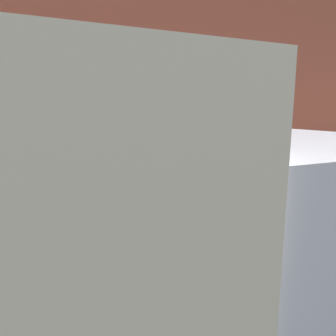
{
  "coord_description": "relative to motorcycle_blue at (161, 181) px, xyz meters",
  "views": [
    {
      "loc": [
        -1.98,
        -5.49,
        1.95
      ],
      "look_at": [
        0.27,
        0.6,
        0.75
      ],
      "focal_mm": 33.43,
      "sensor_mm": 36.0,
      "label": 1
    }
  ],
  "objects": [
    {
      "name": "brick_building_wall",
      "position": [
        -0.21,
        4.3,
        2.82
      ],
      "size": [
        36.0,
        0.5,
        6.43
      ],
      "primitive_type": "cube",
      "color": "brown",
      "rests_on": "ground"
    },
    {
      "name": "ground_plane",
      "position": [
        -0.21,
        -0.9,
        -0.4
      ],
      "size": [
        80.0,
        80.0,
        0.0
      ],
      "primitive_type": "plane",
      "color": "#2D2D30"
    },
    {
      "name": "traffic_cone",
      "position": [
        3.82,
        -0.39,
        -0.15
      ],
      "size": [
        0.4,
        0.4,
        0.55
      ],
      "color": "orange",
      "rests_on": "ground"
    },
    {
      "name": "motorcycle_blue",
      "position": [
        0.0,
        0.0,
        0.0
      ],
      "size": [
        2.01,
        0.58,
        1.03
      ],
      "rotation": [
        0.0,
        0.0,
        0.08
      ],
      "color": "black",
      "rests_on": "ground"
    },
    {
      "name": "sidewalk_slab",
      "position": [
        -0.21,
        0.85,
        -0.4
      ],
      "size": [
        36.0,
        3.5,
        0.01
      ],
      "primitive_type": "cube",
      "color": "#B2ADA3",
      "rests_on": "ground"
    }
  ]
}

